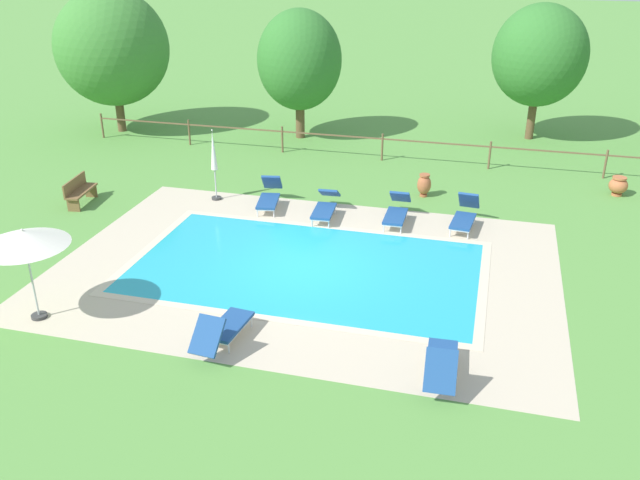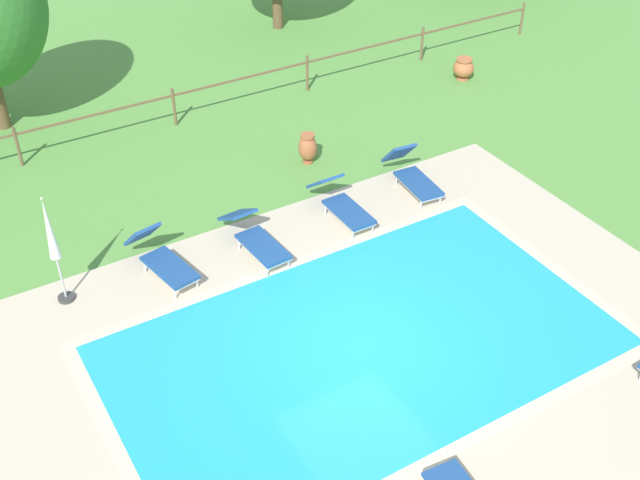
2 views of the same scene
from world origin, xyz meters
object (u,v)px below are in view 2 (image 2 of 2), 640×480
sun_lounger_north_far (255,237)px  terracotta_urn_near_fence (464,68)px  sun_lounger_south_near_corner (413,175)px  sun_lounger_north_near_steps (342,203)px  patio_umbrella_closed_row_west (52,239)px  terracotta_urn_by_tree (308,148)px  sun_lounger_south_mid (162,258)px

sun_lounger_north_far → terracotta_urn_near_fence: sun_lounger_north_far is taller
sun_lounger_south_near_corner → sun_lounger_north_near_steps: bearing=-176.3°
sun_lounger_north_near_steps → patio_umbrella_closed_row_west: size_ratio=0.84×
sun_lounger_south_near_corner → terracotta_urn_by_tree: size_ratio=2.51×
terracotta_urn_by_tree → sun_lounger_north_far: bearing=-137.0°
sun_lounger_north_near_steps → terracotta_urn_near_fence: 7.96m
patio_umbrella_closed_row_west → terracotta_urn_by_tree: 6.97m
sun_lounger_south_near_corner → terracotta_urn_by_tree: 2.71m
patio_umbrella_closed_row_west → terracotta_urn_near_fence: (12.84, 3.79, -1.11)m
terracotta_urn_near_fence → sun_lounger_south_near_corner: bearing=-139.9°
sun_lounger_north_near_steps → sun_lounger_south_near_corner: bearing=3.7°
terracotta_urn_by_tree → sun_lounger_south_near_corner: bearing=-57.0°
sun_lounger_south_near_corner → patio_umbrella_closed_row_west: bearing=178.3°
sun_lounger_south_mid → terracotta_urn_near_fence: (10.92, 3.99, -0.03)m
sun_lounger_south_near_corner → terracotta_urn_by_tree: bearing=123.0°
patio_umbrella_closed_row_west → terracotta_urn_by_tree: patio_umbrella_closed_row_west is taller
sun_lounger_south_mid → sun_lounger_north_near_steps: bearing=-2.3°
sun_lounger_north_near_steps → terracotta_urn_by_tree: 2.46m
sun_lounger_south_near_corner → patio_umbrella_closed_row_west: size_ratio=0.82×
sun_lounger_north_far → terracotta_urn_by_tree: bearing=43.0°
sun_lounger_north_near_steps → sun_lounger_south_near_corner: (2.01, 0.13, 0.02)m
sun_lounger_north_far → terracotta_urn_by_tree: size_ratio=2.68×
sun_lounger_north_near_steps → sun_lounger_south_near_corner: 2.01m
patio_umbrella_closed_row_west → sun_lounger_north_far: bearing=-7.6°
sun_lounger_south_mid → terracotta_urn_near_fence: sun_lounger_south_mid is taller
patio_umbrella_closed_row_west → sun_lounger_south_near_corner: bearing=-1.7°
sun_lounger_north_near_steps → patio_umbrella_closed_row_west: bearing=176.5°
sun_lounger_south_near_corner → sun_lounger_south_mid: (-6.14, 0.03, -0.00)m
sun_lounger_south_mid → sun_lounger_north_far: bearing=-9.1°
sun_lounger_south_mid → terracotta_urn_by_tree: sun_lounger_south_mid is taller
patio_umbrella_closed_row_west → sun_lounger_north_near_steps: bearing=-3.5°
terracotta_urn_near_fence → terracotta_urn_by_tree: (-6.26, -1.75, 0.07)m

